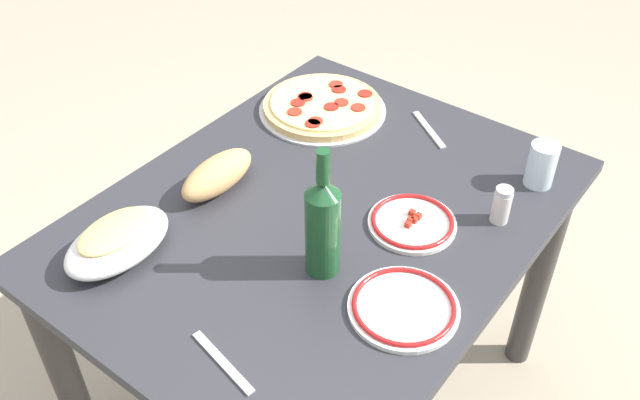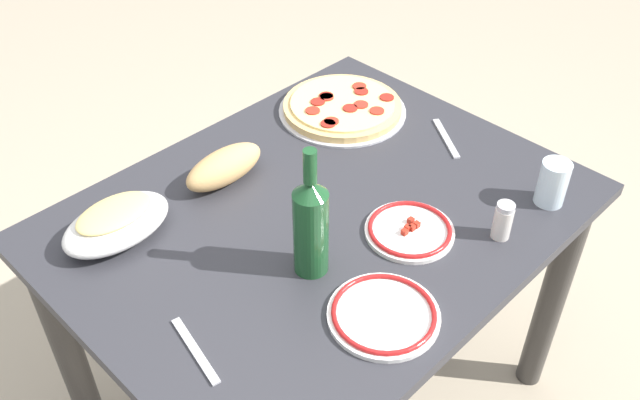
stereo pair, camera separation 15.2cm
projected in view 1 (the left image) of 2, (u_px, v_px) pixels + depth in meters
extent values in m
cube|color=#2D2D33|center=(320.00, 215.00, 1.55)|extent=(1.12, 0.87, 0.03)
cylinder|color=#33302D|center=(321.00, 173.00, 2.27)|extent=(0.07, 0.07, 0.70)
cylinder|color=#33302D|center=(66.00, 378.00, 1.66)|extent=(0.07, 0.07, 0.70)
cylinder|color=#33302D|center=(539.00, 274.00, 1.92)|extent=(0.07, 0.07, 0.70)
cylinder|color=#B7B7BC|center=(322.00, 110.00, 1.85)|extent=(0.34, 0.34, 0.01)
cylinder|color=#DBB26B|center=(323.00, 106.00, 1.84)|extent=(0.31, 0.31, 0.02)
cylinder|color=#EFD684|center=(323.00, 102.00, 1.84)|extent=(0.28, 0.28, 0.01)
cylinder|color=#B22D1E|center=(295.00, 112.00, 1.79)|extent=(0.04, 0.04, 0.00)
cylinder|color=#B22D1E|center=(306.00, 97.00, 1.84)|extent=(0.04, 0.04, 0.00)
cylinder|color=maroon|center=(331.00, 107.00, 1.81)|extent=(0.04, 0.04, 0.00)
cylinder|color=maroon|center=(305.00, 96.00, 1.85)|extent=(0.04, 0.04, 0.00)
cylinder|color=#B22D1E|center=(315.00, 121.00, 1.76)|extent=(0.04, 0.04, 0.00)
cylinder|color=maroon|center=(339.00, 89.00, 1.88)|extent=(0.04, 0.04, 0.00)
cylinder|color=#B22D1E|center=(358.00, 107.00, 1.81)|extent=(0.04, 0.04, 0.00)
cylinder|color=#B22D1E|center=(336.00, 84.00, 1.90)|extent=(0.04, 0.04, 0.00)
cylinder|color=maroon|center=(298.00, 103.00, 1.82)|extent=(0.04, 0.04, 0.00)
cylinder|color=maroon|center=(365.00, 94.00, 1.86)|extent=(0.04, 0.04, 0.00)
cylinder|color=maroon|center=(313.00, 124.00, 1.75)|extent=(0.04, 0.04, 0.00)
cylinder|color=#B22D1E|center=(341.00, 102.00, 1.83)|extent=(0.04, 0.04, 0.00)
ellipsoid|color=white|center=(118.00, 242.00, 1.41)|extent=(0.24, 0.15, 0.07)
ellipsoid|color=#AD2819|center=(117.00, 237.00, 1.41)|extent=(0.20, 0.12, 0.03)
ellipsoid|color=#EACC75|center=(115.00, 231.00, 1.39)|extent=(0.17, 0.11, 0.02)
cylinder|color=#194723|center=(323.00, 233.00, 1.35)|extent=(0.07, 0.07, 0.19)
cone|color=#194723|center=(323.00, 189.00, 1.27)|extent=(0.07, 0.07, 0.03)
cylinder|color=#194723|center=(323.00, 167.00, 1.24)|extent=(0.03, 0.03, 0.07)
cylinder|color=silver|center=(542.00, 165.00, 1.58)|extent=(0.07, 0.07, 0.11)
cylinder|color=white|center=(412.00, 224.00, 1.50)|extent=(0.19, 0.19, 0.01)
torus|color=red|center=(412.00, 221.00, 1.50)|extent=(0.18, 0.18, 0.01)
cube|color=#AD2819|center=(412.00, 213.00, 1.51)|extent=(0.01, 0.01, 0.01)
cube|color=#AD2819|center=(410.00, 220.00, 1.49)|extent=(0.01, 0.01, 0.01)
cube|color=#AD2819|center=(418.00, 216.00, 1.50)|extent=(0.01, 0.01, 0.01)
cube|color=#AD2819|center=(408.00, 224.00, 1.48)|extent=(0.01, 0.01, 0.01)
cube|color=#AD2819|center=(415.00, 219.00, 1.50)|extent=(0.01, 0.01, 0.01)
cylinder|color=white|center=(403.00, 308.00, 1.32)|extent=(0.21, 0.21, 0.01)
torus|color=red|center=(404.00, 305.00, 1.31)|extent=(0.20, 0.20, 0.01)
ellipsoid|color=tan|center=(217.00, 175.00, 1.58)|extent=(0.21, 0.09, 0.08)
cylinder|color=silver|center=(501.00, 207.00, 1.49)|extent=(0.04, 0.04, 0.07)
cylinder|color=#B7B7BC|center=(505.00, 191.00, 1.47)|extent=(0.04, 0.04, 0.01)
cube|color=#B7B7BC|center=(429.00, 129.00, 1.78)|extent=(0.11, 0.15, 0.00)
cube|color=#B7B7BC|center=(223.00, 362.00, 1.23)|extent=(0.05, 0.17, 0.00)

